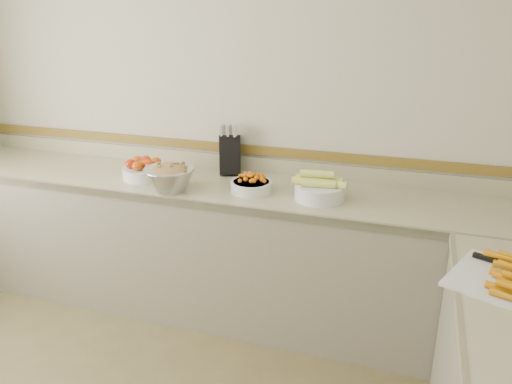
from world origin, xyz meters
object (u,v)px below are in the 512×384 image
(knife_block, at_px, (230,153))
(cherry_tomato_bowl, at_px, (251,184))
(corn_bowl, at_px, (319,189))
(tomato_bowl, at_px, (143,169))
(rhubarb_bowl, at_px, (169,177))

(knife_block, bearing_deg, cherry_tomato_bowl, -49.77)
(knife_block, relative_size, corn_bowl, 1.06)
(cherry_tomato_bowl, bearing_deg, knife_block, 130.23)
(tomato_bowl, height_order, rhubarb_bowl, rhubarb_bowl)
(corn_bowl, relative_size, rhubarb_bowl, 1.05)
(tomato_bowl, bearing_deg, knife_block, 28.31)
(knife_block, xyz_separation_m, cherry_tomato_bowl, (0.25, -0.29, -0.09))
(corn_bowl, bearing_deg, knife_block, 156.49)
(cherry_tomato_bowl, xyz_separation_m, rhubarb_bowl, (-0.47, -0.14, 0.04))
(cherry_tomato_bowl, height_order, rhubarb_bowl, rhubarb_bowl)
(cherry_tomato_bowl, bearing_deg, tomato_bowl, 178.15)
(rhubarb_bowl, bearing_deg, tomato_bowl, 149.26)
(knife_block, distance_m, corn_bowl, 0.72)
(knife_block, height_order, tomato_bowl, knife_block)
(cherry_tomato_bowl, relative_size, corn_bowl, 0.79)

